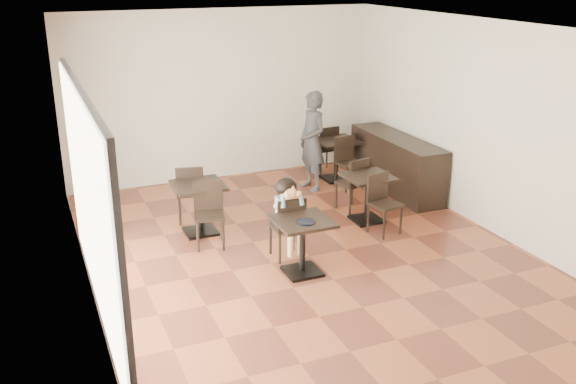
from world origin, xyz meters
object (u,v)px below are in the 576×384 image
cafe_table_mid (367,198)px  chair_mid_b (385,205)px  cafe_table_back (336,160)px  adult_patron (312,141)px  chair_left_a (190,193)px  chair_mid_a (351,183)px  chair_back_b (350,164)px  child_table (302,247)px  child (287,219)px  chair_back_a (324,149)px  chair_left_b (209,216)px  child_chair (287,226)px  cafe_table_left (200,209)px

cafe_table_mid → chair_mid_b: size_ratio=0.83×
chair_mid_b → cafe_table_back: bearing=66.1°
adult_patron → chair_left_a: bearing=-80.5°
chair_mid_a → chair_left_a: size_ratio=0.97×
adult_patron → chair_back_b: bearing=63.3°
cafe_table_mid → cafe_table_back: (0.49, 2.08, 0.01)m
cafe_table_mid → child_table: bearing=-142.9°
child → chair_back_a: size_ratio=1.23×
chair_mid_a → chair_back_a: 2.13m
adult_patron → chair_left_b: size_ratio=1.89×
child_table → chair_left_a: bearing=110.5°
cafe_table_mid → chair_left_b: 2.63m
adult_patron → chair_left_a: adult_patron is taller
child_chair → child_table: bearing=90.0°
adult_patron → cafe_table_mid: adult_patron is taller
cafe_table_back → chair_left_a: bearing=-162.7°
cafe_table_left → chair_back_a: (3.12, 2.06, 0.08)m
child_chair → chair_mid_a: (1.73, 1.31, -0.00)m
child → cafe_table_back: 3.61m
cafe_table_left → chair_mid_b: size_ratio=0.86×
chair_mid_a → chair_left_a: bearing=-25.5°
child → adult_patron: adult_patron is taller
chair_mid_b → chair_left_a: size_ratio=0.97×
child → cafe_table_left: 1.61m
adult_patron → chair_left_b: (-2.47, -1.77, -0.43)m
chair_back_a → chair_back_b: bearing=84.3°
adult_patron → chair_back_a: (0.65, 0.84, -0.43)m
chair_mid_a → chair_mid_b: size_ratio=1.00×
chair_back_b → cafe_table_back: bearing=84.3°
child_chair → cafe_table_left: child_chair is taller
chair_mid_a → chair_mid_b: (0.00, -1.10, 0.00)m
chair_left_a → chair_back_a: (3.12, 1.51, -0.00)m
child_chair → cafe_table_back: 3.60m
chair_mid_a → cafe_table_left: bearing=-13.7°
chair_mid_a → chair_back_a: bearing=-116.6°
child_chair → chair_back_b: 3.18m
child_chair → chair_left_b: bearing=-40.4°
child_chair → child: child is taller
cafe_table_left → chair_back_a: 3.74m
chair_mid_b → chair_left_b: (-2.63, 0.56, 0.02)m
cafe_table_left → chair_back_b: (3.12, 0.97, 0.08)m
chair_left_a → chair_back_a: 3.46m
chair_mid_a → child_chair: bearing=23.7°
chair_back_b → child: bearing=-139.7°
cafe_table_back → chair_back_a: (0.00, 0.54, 0.08)m
child_table → child_chair: size_ratio=0.83×
chair_mid_b → chair_back_b: (0.49, 2.08, 0.01)m
adult_patron → chair_mid_b: 2.38m
adult_patron → cafe_table_back: (0.65, 0.30, -0.51)m
chair_back_a → chair_back_b: 1.09m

